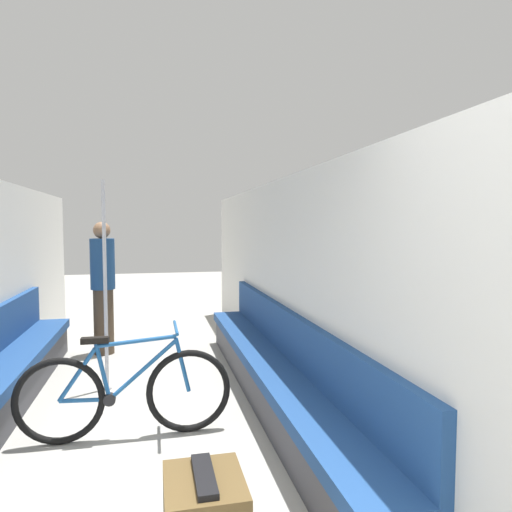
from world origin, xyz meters
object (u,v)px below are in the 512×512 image
at_px(grab_pole_near, 105,289).
at_px(passenger_standing, 103,286).
at_px(bench_seat_row_right, 273,373).
at_px(bicycle, 126,393).

relative_size(grab_pole_near, passenger_standing, 1.24).
relative_size(bench_seat_row_right, passenger_standing, 2.74).
bearing_deg(passenger_standing, bicycle, 132.38).
xyz_separation_m(grab_pole_near, passenger_standing, (-0.16, 1.34, -0.14)).
distance_m(bicycle, grab_pole_near, 1.33).
relative_size(bicycle, passenger_standing, 0.96).
relative_size(bench_seat_row_right, bicycle, 2.85).
bearing_deg(bench_seat_row_right, bicycle, -162.66).
xyz_separation_m(bench_seat_row_right, passenger_standing, (-1.67, 2.07, 0.58)).
bearing_deg(bicycle, grab_pole_near, 88.38).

